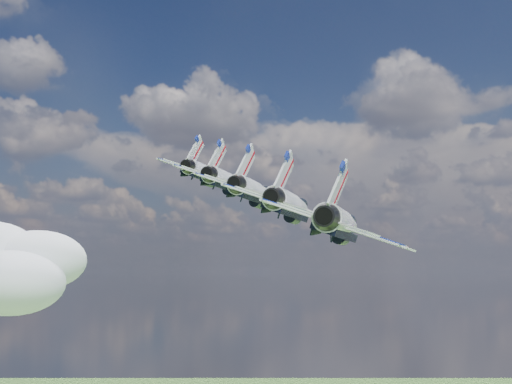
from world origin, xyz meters
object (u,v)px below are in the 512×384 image
at_px(jet_1, 228,182).
at_px(jet_3, 292,205).
at_px(jet_4, 342,224).
at_px(jet_2, 256,192).
at_px(jet_0, 207,174).

bearing_deg(jet_1, jet_3, -56.47).
relative_size(jet_3, jet_4, 1.00).
relative_size(jet_1, jet_2, 1.00).
bearing_deg(jet_0, jet_4, -56.47).
bearing_deg(jet_4, jet_2, 123.53).
relative_size(jet_1, jet_4, 1.00).
distance_m(jet_1, jet_4, 34.11).
xyz_separation_m(jet_2, jet_3, (7.65, -8.03, -2.50)).
distance_m(jet_0, jet_1, 11.37).
bearing_deg(jet_2, jet_1, 123.53).
bearing_deg(jet_0, jet_1, -56.47).
bearing_deg(jet_4, jet_1, 123.53).
height_order(jet_2, jet_3, jet_2).
xyz_separation_m(jet_0, jet_2, (15.31, -16.06, -4.99)).
height_order(jet_0, jet_4, jet_0).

